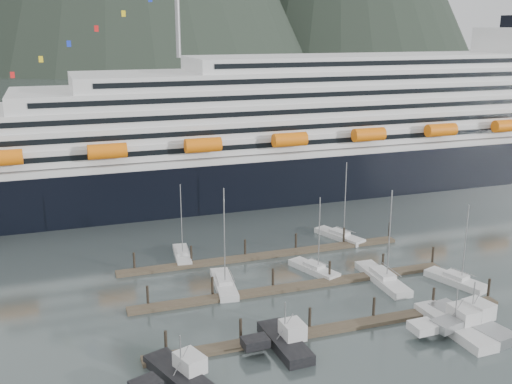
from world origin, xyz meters
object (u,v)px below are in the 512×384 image
at_px(sailboat_c, 314,269).
at_px(sailboat_d, 382,279).
at_px(sailboat_g, 339,236).
at_px(trawler_a, 180,376).
at_px(sailboat_h, 456,281).
at_px(trawler_b, 284,341).
at_px(cruise_ship, 348,134).
at_px(sailboat_e, 182,255).
at_px(trawler_d, 470,321).
at_px(trawler_c, 453,325).
at_px(sailboat_b, 224,285).

xyz_separation_m(sailboat_c, sailboat_d, (8.05, -6.70, 0.03)).
bearing_deg(sailboat_g, sailboat_c, 119.00).
height_order(sailboat_g, trawler_a, sailboat_g).
distance_m(sailboat_c, sailboat_d, 10.47).
xyz_separation_m(sailboat_h, trawler_b, (-30.60, -8.69, 0.42)).
height_order(cruise_ship, trawler_a, cruise_ship).
relative_size(cruise_ship, sailboat_d, 14.06).
relative_size(sailboat_e, trawler_d, 1.09).
bearing_deg(trawler_d, trawler_c, 78.98).
relative_size(trawler_a, trawler_b, 1.15).
distance_m(sailboat_h, trawler_d, 13.70).
bearing_deg(sailboat_c, cruise_ship, -52.20).
distance_m(sailboat_c, sailboat_h, 20.91).
xyz_separation_m(trawler_c, trawler_d, (2.49, -0.02, 0.05)).
bearing_deg(sailboat_h, trawler_b, 86.37).
bearing_deg(cruise_ship, trawler_a, -128.50).
xyz_separation_m(cruise_ship, trawler_d, (-18.82, -69.97, -11.16)).
bearing_deg(trawler_c, sailboat_g, -5.27).
bearing_deg(sailboat_c, trawler_a, 111.50).
bearing_deg(cruise_ship, sailboat_e, -143.89).
height_order(sailboat_d, trawler_a, sailboat_d).
height_order(trawler_c, trawler_d, trawler_d).
xyz_separation_m(sailboat_g, trawler_b, (-23.24, -31.82, 0.42)).
bearing_deg(trawler_d, trawler_a, 79.45).
bearing_deg(trawler_b, trawler_c, -100.89).
bearing_deg(trawler_a, trawler_c, -110.13).
height_order(cruise_ship, sailboat_b, cruise_ship).
bearing_deg(sailboat_b, trawler_a, 160.04).
distance_m(sailboat_b, trawler_d, 33.72).
distance_m(sailboat_e, sailboat_g, 28.53).
bearing_deg(trawler_a, sailboat_h, -94.94).
relative_size(cruise_ship, sailboat_e, 16.14).
relative_size(sailboat_h, trawler_c, 1.03).
bearing_deg(trawler_b, sailboat_g, -38.56).
xyz_separation_m(sailboat_e, trawler_c, (26.60, -35.00, 0.42)).
relative_size(sailboat_e, trawler_c, 1.05).
height_order(sailboat_c, sailboat_h, sailboat_h).
bearing_deg(sailboat_c, trawler_c, -178.89).
height_order(sailboat_b, sailboat_h, sailboat_b).
distance_m(sailboat_c, trawler_a, 34.25).
height_order(sailboat_d, sailboat_e, sailboat_d).
height_order(sailboat_d, trawler_d, sailboat_d).
bearing_deg(sailboat_g, sailboat_e, 69.50).
bearing_deg(sailboat_h, trawler_a, 85.77).
relative_size(sailboat_b, sailboat_e, 1.20).
relative_size(sailboat_e, sailboat_g, 0.90).
xyz_separation_m(sailboat_c, trawler_a, (-25.70, -22.63, 0.40)).
distance_m(sailboat_c, trawler_b, 23.18).
bearing_deg(trawler_c, sailboat_c, 18.86).
bearing_deg(trawler_b, cruise_ship, -34.97).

